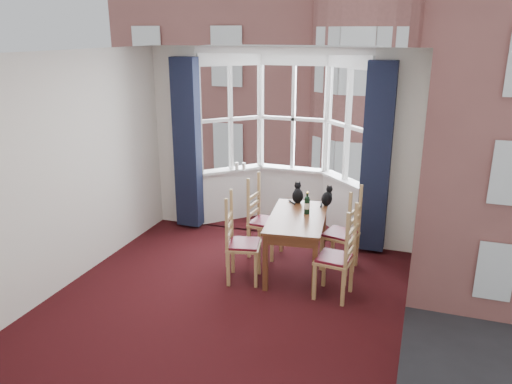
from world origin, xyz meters
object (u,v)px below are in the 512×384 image
at_px(chair_left_near, 237,245).
at_px(cat_left, 298,195).
at_px(candle_short, 244,166).
at_px(candle_tall, 237,166).
at_px(chair_right_far, 347,236).
at_px(wine_bottle, 307,204).
at_px(chair_left_far, 260,222).
at_px(chair_right_near, 342,261).
at_px(dining_table, 297,224).
at_px(cat_right, 327,198).

bearing_deg(chair_left_near, cat_left, 63.23).
bearing_deg(candle_short, candle_tall, -165.07).
height_order(chair_right_far, wine_bottle, wine_bottle).
distance_m(chair_left_far, chair_right_near, 1.55).
distance_m(dining_table, cat_right, 0.65).
bearing_deg(cat_left, dining_table, -75.48).
bearing_deg(chair_right_near, chair_left_far, 146.69).
bearing_deg(chair_right_near, candle_tall, 136.29).
distance_m(dining_table, chair_left_far, 0.75).
bearing_deg(chair_left_near, cat_right, 48.44).
bearing_deg(wine_bottle, chair_left_far, 162.78).
relative_size(cat_right, wine_bottle, 0.96).
relative_size(chair_left_far, candle_short, 8.08).
bearing_deg(cat_left, chair_right_near, -51.91).
relative_size(cat_left, candle_short, 2.56).
bearing_deg(chair_right_far, chair_left_far, 174.79).
distance_m(dining_table, chair_left_near, 0.83).
height_order(wine_bottle, candle_short, wine_bottle).
bearing_deg(chair_right_near, cat_right, 111.00).
xyz_separation_m(chair_left_far, cat_left, (0.49, 0.17, 0.40)).
relative_size(chair_left_far, cat_left, 3.15).
xyz_separation_m(dining_table, candle_tall, (-1.40, 1.48, 0.27)).
height_order(dining_table, candle_short, candle_short).
distance_m(chair_right_far, cat_left, 0.89).
bearing_deg(chair_left_far, candle_short, 119.78).
bearing_deg(chair_right_far, candle_tall, 148.28).
relative_size(cat_left, cat_right, 1.05).
height_order(chair_left_far, cat_left, cat_left).
distance_m(cat_right, candle_tall, 1.92).
bearing_deg(chair_right_far, dining_table, -158.00).
relative_size(chair_left_near, wine_bottle, 3.15).
bearing_deg(dining_table, cat_right, 64.17).
bearing_deg(dining_table, chair_left_near, -143.40).
bearing_deg(candle_tall, cat_left, -36.97).
bearing_deg(candle_tall, dining_table, -46.57).
distance_m(chair_left_far, chair_right_far, 1.24).
bearing_deg(wine_bottle, cat_left, 119.68).
bearing_deg(cat_right, chair_left_far, -167.84).
xyz_separation_m(wine_bottle, candle_short, (-1.38, 1.38, 0.04)).
bearing_deg(chair_right_near, dining_table, 143.35).
xyz_separation_m(chair_right_far, wine_bottle, (-0.51, -0.11, 0.42)).
bearing_deg(cat_right, chair_right_near, -69.00).
distance_m(chair_right_far, wine_bottle, 0.67).
xyz_separation_m(chair_right_far, candle_tall, (-2.01, 1.24, 0.45)).
xyz_separation_m(cat_left, candle_short, (-1.15, 0.98, 0.05)).
height_order(chair_left_near, chair_right_near, same).
xyz_separation_m(chair_left_near, chair_left_far, (0.02, 0.84, 0.00)).
distance_m(chair_left_far, wine_bottle, 0.86).
bearing_deg(chair_right_far, chair_right_near, -85.03).
bearing_deg(candle_tall, chair_left_far, -55.51).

